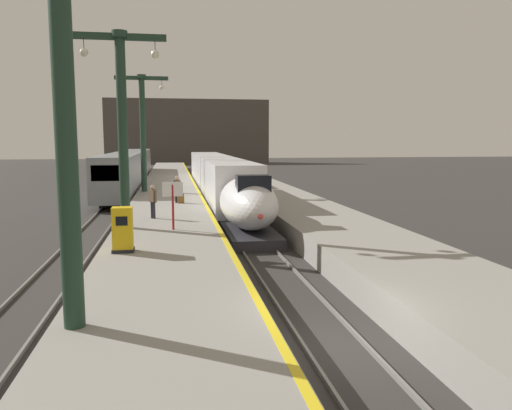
{
  "coord_description": "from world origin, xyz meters",
  "views": [
    {
      "loc": [
        -3.8,
        -11.17,
        4.98
      ],
      "look_at": [
        0.29,
        13.17,
        1.8
      ],
      "focal_mm": 35.28,
      "sensor_mm": 36.0,
      "label": 1
    }
  ],
  "objects_px": {
    "rolling_suitcase": "(181,198)",
    "departure_info_board": "(173,196)",
    "station_column_mid": "(122,111)",
    "regional_train_adjacent": "(130,168)",
    "passenger_near_edge": "(177,187)",
    "station_column_far": "(143,122)",
    "passenger_mid_platform": "(153,199)",
    "station_column_near": "(65,50)",
    "highspeed_train_main": "(220,179)",
    "ticket_machine_yellow": "(123,231)"
  },
  "relations": [
    {
      "from": "ticket_machine_yellow",
      "to": "departure_info_board",
      "type": "xyz_separation_m",
      "value": [
        1.77,
        4.25,
        0.77
      ]
    },
    {
      "from": "station_column_far",
      "to": "rolling_suitcase",
      "type": "xyz_separation_m",
      "value": [
        2.65,
        -7.93,
        -5.04
      ]
    },
    {
      "from": "highspeed_train_main",
      "to": "station_column_mid",
      "type": "distance_m",
      "value": 18.59
    },
    {
      "from": "regional_train_adjacent",
      "to": "rolling_suitcase",
      "type": "relative_size",
      "value": 37.27
    },
    {
      "from": "station_column_mid",
      "to": "station_column_far",
      "type": "xyz_separation_m",
      "value": [
        -0.0,
        16.59,
        0.12
      ]
    },
    {
      "from": "station_column_near",
      "to": "station_column_far",
      "type": "distance_m",
      "value": 28.96
    },
    {
      "from": "passenger_mid_platform",
      "to": "station_column_far",
      "type": "bearing_deg",
      "value": 94.62
    },
    {
      "from": "departure_info_board",
      "to": "station_column_far",
      "type": "bearing_deg",
      "value": 96.94
    },
    {
      "from": "passenger_mid_platform",
      "to": "rolling_suitcase",
      "type": "height_order",
      "value": "passenger_mid_platform"
    },
    {
      "from": "station_column_mid",
      "to": "regional_train_adjacent",
      "type": "bearing_deg",
      "value": 94.11
    },
    {
      "from": "regional_train_adjacent",
      "to": "passenger_mid_platform",
      "type": "distance_m",
      "value": 28.22
    },
    {
      "from": "rolling_suitcase",
      "to": "departure_info_board",
      "type": "height_order",
      "value": "departure_info_board"
    },
    {
      "from": "station_column_far",
      "to": "passenger_mid_platform",
      "type": "bearing_deg",
      "value": -85.38
    },
    {
      "from": "station_column_far",
      "to": "rolling_suitcase",
      "type": "relative_size",
      "value": 9.01
    },
    {
      "from": "station_column_far",
      "to": "passenger_near_edge",
      "type": "relative_size",
      "value": 5.24
    },
    {
      "from": "highspeed_train_main",
      "to": "rolling_suitcase",
      "type": "relative_size",
      "value": 39.44
    },
    {
      "from": "highspeed_train_main",
      "to": "rolling_suitcase",
      "type": "height_order",
      "value": "highspeed_train_main"
    },
    {
      "from": "rolling_suitcase",
      "to": "ticket_machine_yellow",
      "type": "relative_size",
      "value": 0.61
    },
    {
      "from": "passenger_mid_platform",
      "to": "rolling_suitcase",
      "type": "bearing_deg",
      "value": 75.99
    },
    {
      "from": "passenger_near_edge",
      "to": "ticket_machine_yellow",
      "type": "distance_m",
      "value": 14.17
    },
    {
      "from": "station_column_near",
      "to": "rolling_suitcase",
      "type": "bearing_deg",
      "value": 82.98
    },
    {
      "from": "station_column_near",
      "to": "ticket_machine_yellow",
      "type": "bearing_deg",
      "value": 87.68
    },
    {
      "from": "regional_train_adjacent",
      "to": "departure_info_board",
      "type": "xyz_separation_m",
      "value": [
        4.32,
        -31.46,
        0.43
      ]
    },
    {
      "from": "highspeed_train_main",
      "to": "station_column_near",
      "type": "distance_m",
      "value": 30.42
    },
    {
      "from": "highspeed_train_main",
      "to": "passenger_near_edge",
      "type": "relative_size",
      "value": 22.92
    },
    {
      "from": "passenger_mid_platform",
      "to": "departure_info_board",
      "type": "height_order",
      "value": "departure_info_board"
    },
    {
      "from": "station_column_mid",
      "to": "passenger_mid_platform",
      "type": "height_order",
      "value": "station_column_mid"
    },
    {
      "from": "rolling_suitcase",
      "to": "station_column_mid",
      "type": "bearing_deg",
      "value": -107.0
    },
    {
      "from": "highspeed_train_main",
      "to": "ticket_machine_yellow",
      "type": "height_order",
      "value": "highspeed_train_main"
    },
    {
      "from": "regional_train_adjacent",
      "to": "passenger_mid_platform",
      "type": "bearing_deg",
      "value": -83.22
    },
    {
      "from": "passenger_near_edge",
      "to": "departure_info_board",
      "type": "relative_size",
      "value": 0.8
    },
    {
      "from": "highspeed_train_main",
      "to": "departure_info_board",
      "type": "relative_size",
      "value": 18.27
    },
    {
      "from": "regional_train_adjacent",
      "to": "passenger_mid_platform",
      "type": "xyz_separation_m",
      "value": [
        3.33,
        -28.02,
        -0.09
      ]
    },
    {
      "from": "station_column_far",
      "to": "passenger_mid_platform",
      "type": "xyz_separation_m",
      "value": [
        1.13,
        -14.01,
        -4.36
      ]
    },
    {
      "from": "passenger_near_edge",
      "to": "station_column_near",
      "type": "bearing_deg",
      "value": -96.34
    },
    {
      "from": "station_column_far",
      "to": "passenger_mid_platform",
      "type": "relative_size",
      "value": 5.24
    },
    {
      "from": "departure_info_board",
      "to": "highspeed_train_main",
      "type": "bearing_deg",
      "value": 78.12
    },
    {
      "from": "station_column_near",
      "to": "rolling_suitcase",
      "type": "xyz_separation_m",
      "value": [
        2.59,
        21.03,
        -5.42
      ]
    },
    {
      "from": "station_column_far",
      "to": "ticket_machine_yellow",
      "type": "bearing_deg",
      "value": -89.08
    },
    {
      "from": "station_column_near",
      "to": "passenger_near_edge",
      "type": "relative_size",
      "value": 5.54
    },
    {
      "from": "regional_train_adjacent",
      "to": "passenger_near_edge",
      "type": "height_order",
      "value": "regional_train_adjacent"
    },
    {
      "from": "passenger_near_edge",
      "to": "station_column_mid",
      "type": "bearing_deg",
      "value": -105.18
    },
    {
      "from": "passenger_mid_platform",
      "to": "departure_info_board",
      "type": "relative_size",
      "value": 0.8
    },
    {
      "from": "highspeed_train_main",
      "to": "ticket_machine_yellow",
      "type": "relative_size",
      "value": 24.21
    },
    {
      "from": "station_column_far",
      "to": "passenger_near_edge",
      "type": "height_order",
      "value": "station_column_far"
    },
    {
      "from": "passenger_mid_platform",
      "to": "ticket_machine_yellow",
      "type": "relative_size",
      "value": 1.06
    },
    {
      "from": "passenger_mid_platform",
      "to": "passenger_near_edge",
      "type": "bearing_deg",
      "value": 78.5
    },
    {
      "from": "station_column_mid",
      "to": "departure_info_board",
      "type": "xyz_separation_m",
      "value": [
        2.12,
        -0.86,
        -3.72
      ]
    },
    {
      "from": "station_column_far",
      "to": "passenger_near_edge",
      "type": "distance_m",
      "value": 9.15
    },
    {
      "from": "passenger_near_edge",
      "to": "passenger_mid_platform",
      "type": "distance_m",
      "value": 6.46
    }
  ]
}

